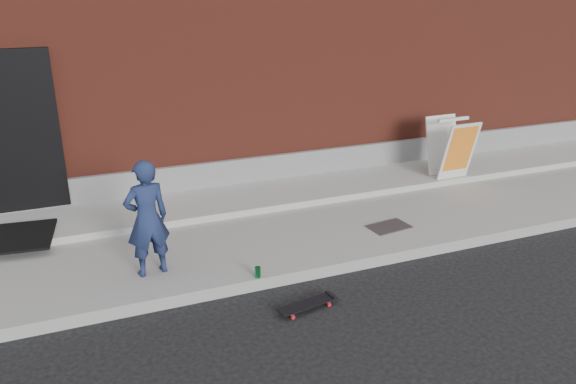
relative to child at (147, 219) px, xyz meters
name	(u,v)px	position (x,y,z in m)	size (l,w,h in m)	color
ground	(271,288)	(1.27, -0.61, -0.84)	(80.00, 80.00, 0.00)	black
sidewalk	(235,232)	(1.27, 0.89, -0.77)	(20.00, 3.00, 0.15)	gray
apron	(217,202)	(1.27, 1.79, -0.64)	(20.00, 1.20, 0.10)	gray
building	(156,24)	(1.26, 6.39, 1.66)	(20.00, 8.10, 5.00)	maroon
child	(147,219)	(0.00, 0.00, 0.00)	(0.50, 0.33, 1.38)	#1A2449
skateboard	(307,304)	(1.48, -1.17, -0.78)	(0.70, 0.29, 0.08)	red
pizza_sign	(451,148)	(5.18, 1.37, -0.09)	(0.62, 0.73, 1.00)	silver
soda_can	(258,272)	(1.12, -0.56, -0.62)	(0.07, 0.07, 0.13)	#1C8C44
doormat	(5,238)	(-1.63, 1.39, -0.57)	(1.16, 0.94, 0.03)	black
utility_plate	(389,227)	(3.26, 0.10, -0.68)	(0.56, 0.36, 0.02)	#4B4B50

